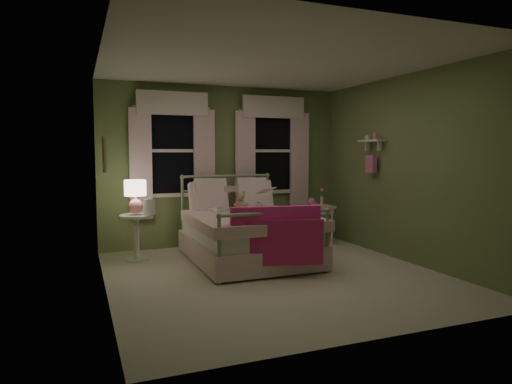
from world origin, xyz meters
name	(u,v)px	position (x,y,z in m)	size (l,w,h in m)	color
room_shell	(275,171)	(0.00, 0.00, 1.30)	(4.20, 4.20, 4.20)	silver
bed	(247,233)	(-0.05, 0.86, 0.38)	(1.58, 2.04, 1.18)	white
pink_throw	(277,229)	(-0.05, -0.17, 0.61)	(1.10, 0.37, 0.71)	#FD319C
child_left	(219,192)	(-0.33, 1.28, 0.95)	(0.27, 0.18, 0.75)	#F7D1DD
child_right	(255,194)	(0.23, 1.28, 0.90)	(0.32, 0.25, 0.66)	#F7D1DD
book_left	(224,192)	(-0.33, 1.03, 0.96)	(0.20, 0.27, 0.03)	beige
book_right	(261,194)	(0.23, 1.03, 0.92)	(0.20, 0.27, 0.02)	beige
teddy_bear	(241,203)	(-0.05, 1.12, 0.79)	(0.23, 0.18, 0.30)	tan
nightstand_left	(136,231)	(-1.51, 1.43, 0.42)	(0.46, 0.46, 0.65)	white
table_lamp	(135,193)	(-1.51, 1.43, 0.95)	(0.30, 0.30, 0.47)	pink
book_nightstand	(144,215)	(-1.41, 1.35, 0.66)	(0.16, 0.22, 0.02)	beige
nightstand_right	(317,211)	(1.41, 1.49, 0.55)	(0.50, 0.40, 0.64)	white
pink_toy	(312,202)	(1.31, 1.48, 0.71)	(0.14, 0.20, 0.14)	pink
bud_vase	(322,197)	(1.53, 1.54, 0.79)	(0.06, 0.06, 0.28)	white
window_left	(173,146)	(-0.85, 2.03, 1.62)	(1.34, 0.13, 1.96)	black
window_right	(273,147)	(0.85, 2.03, 1.62)	(1.34, 0.13, 1.96)	black
wall_shelf	(371,152)	(1.90, 0.70, 1.52)	(0.15, 0.50, 0.60)	white
framed_picture	(104,154)	(-1.95, 0.60, 1.50)	(0.03, 0.32, 0.42)	beige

